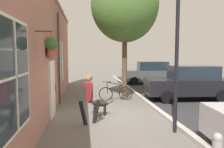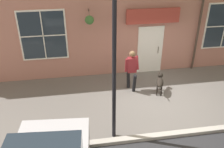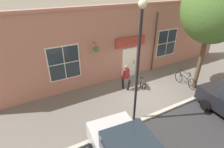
{
  "view_description": "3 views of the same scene",
  "coord_description": "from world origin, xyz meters",
  "px_view_note": "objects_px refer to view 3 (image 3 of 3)",
  "views": [
    {
      "loc": [
        -0.96,
        -8.22,
        2.34
      ],
      "look_at": [
        0.09,
        -0.01,
        1.58
      ],
      "focal_mm": 35.0,
      "sensor_mm": 36.0,
      "label": 1
    },
    {
      "loc": [
        7.39,
        -3.1,
        5.33
      ],
      "look_at": [
        0.02,
        -1.92,
        1.21
      ],
      "focal_mm": 40.0,
      "sensor_mm": 36.0,
      "label": 2
    },
    {
      "loc": [
        6.95,
        -6.19,
        5.98
      ],
      "look_at": [
        -1.29,
        -1.73,
        1.02
      ],
      "focal_mm": 28.0,
      "sensor_mm": 36.0,
      "label": 3
    }
  ],
  "objects_px": {
    "pedestrian_walking": "(126,75)",
    "dog_on_leash": "(143,81)",
    "leaning_bicycle": "(185,80)",
    "fire_hydrant": "(92,128)",
    "street_lamp": "(139,52)",
    "street_tree_by_curb": "(215,10)"
  },
  "relations": [
    {
      "from": "dog_on_leash",
      "to": "street_lamp",
      "type": "height_order",
      "value": "street_lamp"
    },
    {
      "from": "leaning_bicycle",
      "to": "fire_hydrant",
      "type": "height_order",
      "value": "leaning_bicycle"
    },
    {
      "from": "dog_on_leash",
      "to": "leaning_bicycle",
      "type": "bearing_deg",
      "value": 67.8
    },
    {
      "from": "street_lamp",
      "to": "street_tree_by_curb",
      "type": "bearing_deg",
      "value": 96.51
    },
    {
      "from": "fire_hydrant",
      "to": "street_tree_by_curb",
      "type": "bearing_deg",
      "value": 94.28
    },
    {
      "from": "street_lamp",
      "to": "fire_hydrant",
      "type": "distance_m",
      "value": 3.78
    },
    {
      "from": "fire_hydrant",
      "to": "street_lamp",
      "type": "bearing_deg",
      "value": 88.89
    },
    {
      "from": "street_tree_by_curb",
      "to": "dog_on_leash",
      "type": "bearing_deg",
      "value": -117.67
    },
    {
      "from": "street_tree_by_curb",
      "to": "fire_hydrant",
      "type": "distance_m",
      "value": 8.49
    },
    {
      "from": "street_lamp",
      "to": "pedestrian_walking",
      "type": "bearing_deg",
      "value": 156.23
    },
    {
      "from": "pedestrian_walking",
      "to": "leaning_bicycle",
      "type": "xyz_separation_m",
      "value": [
        1.41,
        3.66,
        -0.61
      ]
    },
    {
      "from": "pedestrian_walking",
      "to": "dog_on_leash",
      "type": "bearing_deg",
      "value": 71.57
    },
    {
      "from": "street_tree_by_curb",
      "to": "street_lamp",
      "type": "relative_size",
      "value": 1.23
    },
    {
      "from": "leaning_bicycle",
      "to": "street_lamp",
      "type": "bearing_deg",
      "value": -77.02
    },
    {
      "from": "pedestrian_walking",
      "to": "dog_on_leash",
      "type": "xyz_separation_m",
      "value": [
        0.35,
        1.05,
        -0.54
      ]
    },
    {
      "from": "leaning_bicycle",
      "to": "street_lamp",
      "type": "xyz_separation_m",
      "value": [
        1.1,
        -4.76,
        3.13
      ]
    },
    {
      "from": "leaning_bicycle",
      "to": "fire_hydrant",
      "type": "xyz_separation_m",
      "value": [
        1.06,
        -6.92,
        0.02
      ]
    },
    {
      "from": "pedestrian_walking",
      "to": "dog_on_leash",
      "type": "distance_m",
      "value": 1.23
    },
    {
      "from": "street_tree_by_curb",
      "to": "pedestrian_walking",
      "type": "bearing_deg",
      "value": -115.4
    },
    {
      "from": "dog_on_leash",
      "to": "fire_hydrant",
      "type": "height_order",
      "value": "fire_hydrant"
    },
    {
      "from": "pedestrian_walking",
      "to": "street_lamp",
      "type": "relative_size",
      "value": 0.3
    },
    {
      "from": "dog_on_leash",
      "to": "street_tree_by_curb",
      "type": "relative_size",
      "value": 0.15
    }
  ]
}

